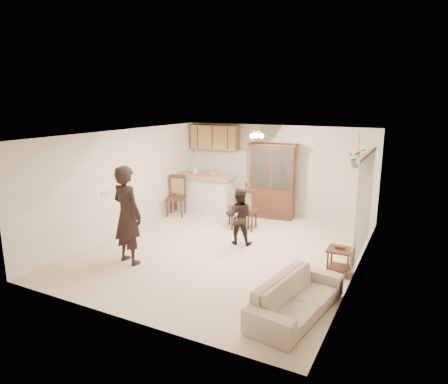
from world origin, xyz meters
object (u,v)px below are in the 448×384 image
at_px(chair_hutch_left, 239,215).
at_px(child, 239,215).
at_px(adult, 127,219).
at_px(chair_hutch_right, 246,217).
at_px(china_hutch, 272,181).
at_px(side_table, 339,261).
at_px(chair_bar, 176,204).
at_px(sofa, 297,292).

bearing_deg(chair_hutch_left, child, -9.67).
bearing_deg(adult, chair_hutch_right, -100.65).
height_order(china_hutch, side_table, china_hutch).
height_order(side_table, chair_hutch_right, chair_hutch_right).
relative_size(adult, side_table, 3.27).
bearing_deg(chair_hutch_right, side_table, 140.07).
xyz_separation_m(chair_bar, chair_hutch_right, (2.25, -0.21, -0.01)).
bearing_deg(side_table, chair_hutch_right, 148.31).
distance_m(child, chair_hutch_left, 1.23).
bearing_deg(side_table, adult, -160.59).
xyz_separation_m(sofa, chair_hutch_right, (-2.35, 3.39, -0.06)).
height_order(sofa, adult, adult).
distance_m(child, chair_hutch_right, 1.11).
relative_size(side_table, chair_hutch_right, 0.51).
xyz_separation_m(adult, china_hutch, (1.42, 4.27, 0.11)).
bearing_deg(sofa, china_hutch, 33.71).
bearing_deg(sofa, chair_hutch_left, 45.84).
relative_size(sofa, chair_hutch_left, 1.63).
xyz_separation_m(side_table, chair_hutch_left, (-2.87, 1.68, 0.07)).
height_order(child, side_table, child).
relative_size(adult, chair_hutch_right, 1.67).
xyz_separation_m(china_hutch, side_table, (2.44, -2.91, -0.75)).
height_order(chair_bar, chair_hutch_left, chair_hutch_left).
relative_size(china_hutch, chair_bar, 1.81).
distance_m(china_hutch, chair_hutch_right, 1.48).
xyz_separation_m(chair_bar, chair_hutch_left, (2.01, -0.16, 0.01)).
relative_size(china_hutch, chair_hutch_left, 1.78).
bearing_deg(child, china_hutch, -101.75).
bearing_deg(adult, side_table, -148.67).
bearing_deg(chair_hutch_right, child, 96.51).
xyz_separation_m(child, side_table, (2.36, -0.61, -0.42)).
distance_m(adult, chair_hutch_right, 3.28).
height_order(adult, side_table, adult).
bearing_deg(chair_bar, chair_hutch_left, -24.06).
relative_size(china_hutch, chair_hutch_right, 1.89).
relative_size(chair_bar, chair_hutch_left, 0.98).
distance_m(chair_hutch_left, chair_hutch_right, 0.25).
xyz_separation_m(sofa, adult, (-3.58, 0.41, 0.53)).
bearing_deg(chair_bar, side_table, -40.23).
height_order(chair_bar, chair_hutch_right, chair_bar).
bearing_deg(chair_bar, child, -45.52).
distance_m(sofa, side_table, 1.79).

